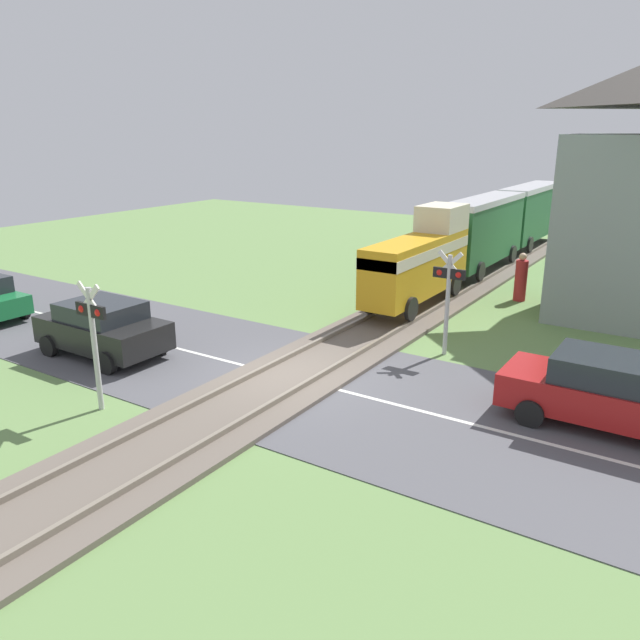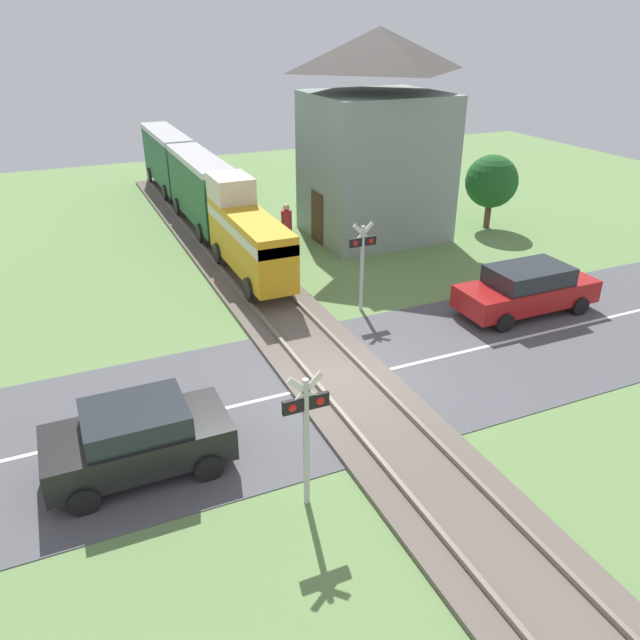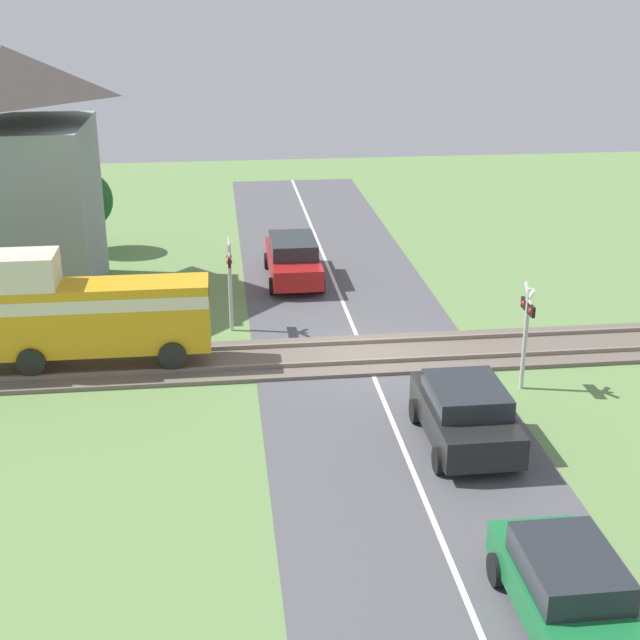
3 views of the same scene
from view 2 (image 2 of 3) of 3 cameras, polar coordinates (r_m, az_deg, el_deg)
The scene contains 11 objects.
ground_plane at distance 16.29m, azimuth 1.88°, elevation -5.65°, with size 60.00×60.00×0.00m, color #66894C.
road_surface at distance 16.29m, azimuth 1.88°, elevation -5.62°, with size 48.00×6.40×0.02m.
track_bed at distance 16.26m, azimuth 1.89°, elevation -5.45°, with size 2.80×48.00×0.24m.
train at distance 28.45m, azimuth -11.10°, elevation 11.98°, with size 1.58×19.96×3.18m.
car_near_crossing at distance 13.49m, azimuth -16.33°, elevation -10.27°, with size 3.71×1.98×1.52m.
car_far_side at distance 20.74m, azimuth 18.39°, elevation 2.72°, with size 4.56×1.90×1.56m.
crossing_signal_west_approach at distance 11.52m, azimuth -1.29°, elevation -9.37°, with size 0.90×0.18×2.91m.
crossing_signal_east_approach at distance 19.55m, azimuth 3.90°, elevation 5.99°, with size 0.90×0.18×2.91m.
station_building at distance 26.63m, azimuth 5.13°, elevation 16.09°, with size 5.65×5.08×8.24m.
pedestrian_by_station at distance 25.84m, azimuth -3.06°, elevation 8.51°, with size 0.43×0.43×1.76m.
tree_by_station at distance 28.80m, azimuth 15.41°, elevation 12.11°, with size 2.28×2.28×3.23m.
Camera 2 is at (-6.11, -12.46, 8.54)m, focal length 35.00 mm.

